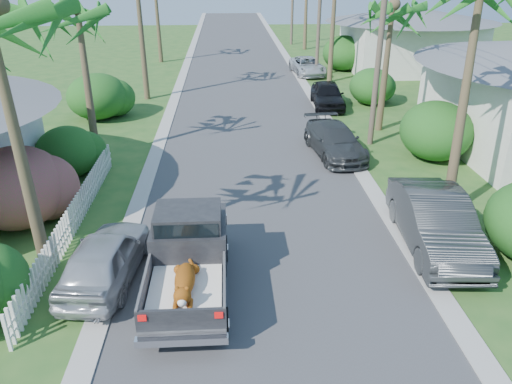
{
  "coord_description": "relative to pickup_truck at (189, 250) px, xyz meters",
  "views": [
    {
      "loc": [
        -1.07,
        -8.84,
        7.91
      ],
      "look_at": [
        -0.25,
        5.0,
        1.4
      ],
      "focal_mm": 35.0,
      "sensor_mm": 36.0,
      "label": 1
    }
  ],
  "objects": [
    {
      "name": "parked_car_ln",
      "position": [
        -2.25,
        0.25,
        -0.31
      ],
      "size": [
        2.11,
        4.25,
        1.39
      ],
      "primitive_type": "imported",
      "rotation": [
        0.0,
        0.0,
        3.02
      ],
      "color": "#BABCC2",
      "rests_on": "ground"
    },
    {
      "name": "parked_car_rd",
      "position": [
        7.16,
        26.1,
        -0.38
      ],
      "size": [
        2.48,
        4.67,
        1.25
      ],
      "primitive_type": "imported",
      "rotation": [
        0.0,
        0.0,
        0.09
      ],
      "color": "silver",
      "rests_on": "ground"
    },
    {
      "name": "pickup_truck",
      "position": [
        0.0,
        0.0,
        0.0
      ],
      "size": [
        1.98,
        5.12,
        2.06
      ],
      "color": "black",
      "rests_on": "ground"
    },
    {
      "name": "shrub_l_c",
      "position": [
        -5.24,
        7.63,
        -0.01
      ],
      "size": [
        2.4,
        2.64,
        2.0
      ],
      "primitive_type": "ellipsoid",
      "color": "#134318",
      "rests_on": "ground"
    },
    {
      "name": "shrub_r_c",
      "position": [
        9.66,
        17.63,
        0.04
      ],
      "size": [
        2.6,
        2.86,
        2.1
      ],
      "primitive_type": "ellipsoid",
      "color": "#134318",
      "rests_on": "ground"
    },
    {
      "name": "shrub_r_b",
      "position": [
        9.96,
        8.63,
        0.24
      ],
      "size": [
        3.0,
        3.3,
        2.5
      ],
      "primitive_type": "ellipsoid",
      "color": "#134318",
      "rests_on": "ground"
    },
    {
      "name": "utility_pole_b",
      "position": [
        7.76,
        10.63,
        3.59
      ],
      "size": [
        1.6,
        0.26,
        9.0
      ],
      "color": "brown",
      "rests_on": "ground"
    },
    {
      "name": "road",
      "position": [
        2.16,
        22.63,
        -1.0
      ],
      "size": [
        8.0,
        100.0,
        0.02
      ],
      "primitive_type": "cube",
      "color": "#38383A",
      "rests_on": "ground"
    },
    {
      "name": "ground",
      "position": [
        2.16,
        -2.37,
        -1.01
      ],
      "size": [
        120.0,
        120.0,
        0.0
      ],
      "primitive_type": "plane",
      "color": "#27541F",
      "rests_on": "ground"
    },
    {
      "name": "picket_fence",
      "position": [
        -3.84,
        3.13,
        -0.51
      ],
      "size": [
        0.1,
        11.0,
        1.0
      ],
      "primitive_type": "cube",
      "color": "white",
      "rests_on": "ground"
    },
    {
      "name": "palm_r_b",
      "position": [
        8.76,
        12.63,
        4.94
      ],
      "size": [
        4.4,
        4.4,
        7.2
      ],
      "color": "brown",
      "rests_on": "ground"
    },
    {
      "name": "shrub_l_d",
      "position": [
        -5.84,
        15.63,
        0.19
      ],
      "size": [
        3.2,
        3.52,
        2.4
      ],
      "primitive_type": "ellipsoid",
      "color": "#134318",
      "rests_on": "ground"
    },
    {
      "name": "utility_pole_c",
      "position": [
        7.76,
        25.63,
        3.59
      ],
      "size": [
        1.6,
        0.26,
        9.0
      ],
      "color": "brown",
      "rests_on": "ground"
    },
    {
      "name": "parked_car_rn",
      "position": [
        7.16,
        1.41,
        -0.18
      ],
      "size": [
        2.1,
        5.17,
        1.67
      ],
      "primitive_type": "imported",
      "rotation": [
        0.0,
        0.0,
        -0.07
      ],
      "color": "#2D3032",
      "rests_on": "ground"
    },
    {
      "name": "shrub_l_b",
      "position": [
        -5.64,
        3.63,
        0.29
      ],
      "size": [
        3.0,
        3.3,
        2.6
      ],
      "primitive_type": "ellipsoid",
      "color": "#C61C55",
      "rests_on": "ground"
    },
    {
      "name": "parked_car_rf",
      "position": [
        6.93,
        17.07,
        -0.29
      ],
      "size": [
        1.92,
        4.31,
        1.44
      ],
      "primitive_type": "imported",
      "rotation": [
        0.0,
        0.0,
        -0.05
      ],
      "color": "black",
      "rests_on": "ground"
    },
    {
      "name": "curb_right",
      "position": [
        6.46,
        22.63,
        -0.98
      ],
      "size": [
        0.6,
        100.0,
        0.06
      ],
      "primitive_type": "cube",
      "color": "#A5A39E",
      "rests_on": "ground"
    },
    {
      "name": "parked_car_rm",
      "position": [
        5.76,
        9.26,
        -0.35
      ],
      "size": [
        2.42,
        4.78,
        1.33
      ],
      "primitive_type": "imported",
      "rotation": [
        0.0,
        0.0,
        0.13
      ],
      "color": "#2F3234",
      "rests_on": "ground"
    },
    {
      "name": "curb_left",
      "position": [
        -2.14,
        22.63,
        -0.98
      ],
      "size": [
        0.6,
        100.0,
        0.06
      ],
      "primitive_type": "cube",
      "color": "#A5A39E",
      "rests_on": "ground"
    },
    {
      "name": "house_right_far",
      "position": [
        15.16,
        27.63,
        1.11
      ],
      "size": [
        9.0,
        8.0,
        4.6
      ],
      "color": "silver",
      "rests_on": "ground"
    },
    {
      "name": "palm_l_b",
      "position": [
        -4.64,
        9.63,
        5.14
      ],
      "size": [
        4.4,
        4.4,
        7.4
      ],
      "color": "brown",
      "rests_on": "ground"
    },
    {
      "name": "shrub_r_d",
      "position": [
        10.16,
        27.63,
        0.29
      ],
      "size": [
        3.2,
        3.52,
        2.6
      ],
      "primitive_type": "ellipsoid",
      "color": "#134318",
      "rests_on": "ground"
    }
  ]
}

